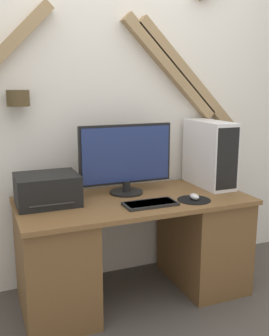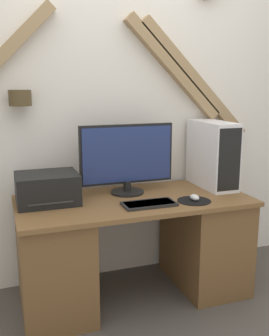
{
  "view_description": "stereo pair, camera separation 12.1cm",
  "coord_description": "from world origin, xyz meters",
  "px_view_note": "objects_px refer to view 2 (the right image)",
  "views": [
    {
      "loc": [
        -0.95,
        -1.98,
        1.47
      ],
      "look_at": [
        0.0,
        0.36,
        0.91
      ],
      "focal_mm": 42.0,
      "sensor_mm": 36.0,
      "label": 1
    },
    {
      "loc": [
        -0.83,
        -2.03,
        1.47
      ],
      "look_at": [
        0.0,
        0.36,
        0.91
      ],
      "focal_mm": 42.0,
      "sensor_mm": 36.0,
      "label": 2
    }
  ],
  "objects_px": {
    "keyboard": "(149,204)",
    "mouse": "(195,197)",
    "computer_tower": "(212,154)",
    "monitor": "(127,157)",
    "printer": "(47,188)"
  },
  "relations": [
    {
      "from": "keyboard",
      "to": "mouse",
      "type": "relative_size",
      "value": 4.15
    },
    {
      "from": "keyboard",
      "to": "monitor",
      "type": "bearing_deg",
      "value": 97.04
    },
    {
      "from": "mouse",
      "to": "monitor",
      "type": "bearing_deg",
      "value": 137.73
    },
    {
      "from": "mouse",
      "to": "computer_tower",
      "type": "bearing_deg",
      "value": 44.89
    },
    {
      "from": "monitor",
      "to": "printer",
      "type": "relative_size",
      "value": 1.71
    },
    {
      "from": "printer",
      "to": "computer_tower",
      "type": "bearing_deg",
      "value": 0.9
    },
    {
      "from": "computer_tower",
      "to": "printer",
      "type": "bearing_deg",
      "value": -179.1
    },
    {
      "from": "mouse",
      "to": "computer_tower",
      "type": "relative_size",
      "value": 0.17
    },
    {
      "from": "keyboard",
      "to": "computer_tower",
      "type": "distance_m",
      "value": 0.72
    },
    {
      "from": "mouse",
      "to": "printer",
      "type": "height_order",
      "value": "printer"
    },
    {
      "from": "keyboard",
      "to": "mouse",
      "type": "height_order",
      "value": "mouse"
    },
    {
      "from": "keyboard",
      "to": "computer_tower",
      "type": "relative_size",
      "value": 0.7
    },
    {
      "from": "printer",
      "to": "keyboard",
      "type": "bearing_deg",
      "value": -24.12
    },
    {
      "from": "keyboard",
      "to": "mouse",
      "type": "bearing_deg",
      "value": -1.15
    },
    {
      "from": "monitor",
      "to": "mouse",
      "type": "height_order",
      "value": "monitor"
    }
  ]
}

